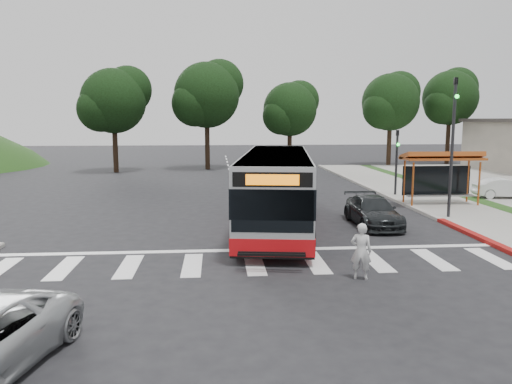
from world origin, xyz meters
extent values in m
plane|color=black|center=(0.00, 0.00, 0.00)|extent=(140.00, 140.00, 0.00)
cube|color=gray|center=(11.00, 8.00, 0.06)|extent=(4.00, 40.00, 0.12)
cube|color=#9E9991|center=(9.00, 8.00, 0.07)|extent=(0.30, 40.00, 0.15)
cube|color=maroon|center=(9.00, -2.00, 0.08)|extent=(0.32, 6.00, 0.15)
cube|color=silver|center=(0.00, -5.00, 0.01)|extent=(18.00, 2.60, 0.01)
cylinder|color=#A64B1B|center=(9.00, 4.40, 1.27)|extent=(0.10, 0.10, 2.30)
cylinder|color=#A64B1B|center=(12.60, 4.40, 1.27)|extent=(0.10, 0.10, 2.30)
cylinder|color=#A64B1B|center=(9.00, 5.60, 1.27)|extent=(0.10, 0.10, 2.30)
cylinder|color=#A64B1B|center=(12.60, 5.60, 1.27)|extent=(0.10, 0.10, 2.30)
cube|color=#A64B1B|center=(10.80, 5.00, 2.57)|extent=(4.20, 1.60, 0.12)
cube|color=#A64B1B|center=(10.80, 5.05, 2.72)|extent=(4.20, 1.32, 0.51)
cube|color=black|center=(10.80, 5.60, 1.32)|extent=(3.80, 0.06, 1.60)
cube|color=gray|center=(10.80, 5.00, 0.57)|extent=(3.60, 0.40, 0.08)
cylinder|color=black|center=(9.60, 1.50, 3.25)|extent=(0.14, 0.14, 6.50)
imported|color=black|center=(9.60, 1.50, 6.00)|extent=(0.16, 0.20, 1.00)
sphere|color=#19E533|center=(9.60, 1.32, 5.65)|extent=(0.18, 0.18, 0.18)
cylinder|color=black|center=(9.60, 8.50, 2.00)|extent=(0.14, 0.14, 4.00)
imported|color=black|center=(9.60, 8.50, 3.50)|extent=(0.16, 0.20, 1.00)
sphere|color=#19E533|center=(9.60, 8.32, 3.15)|extent=(0.18, 0.18, 0.18)
cylinder|color=black|center=(16.00, 28.00, 2.30)|extent=(0.44, 0.44, 4.40)
sphere|color=black|center=(16.00, 28.00, 6.30)|extent=(5.60, 5.60, 5.60)
sphere|color=black|center=(17.12, 28.84, 7.30)|extent=(4.20, 4.20, 4.20)
sphere|color=black|center=(15.02, 27.30, 5.60)|extent=(3.92, 3.92, 3.92)
cylinder|color=black|center=(23.00, 30.00, 2.42)|extent=(0.44, 0.44, 4.84)
sphere|color=black|center=(23.00, 30.00, 6.82)|extent=(5.60, 5.60, 5.60)
sphere|color=black|center=(24.12, 30.84, 7.92)|extent=(4.20, 4.20, 4.20)
sphere|color=black|center=(22.02, 29.30, 6.05)|extent=(3.92, 3.92, 3.92)
cylinder|color=black|center=(-2.00, 26.00, 2.42)|extent=(0.44, 0.44, 4.84)
sphere|color=black|center=(-2.00, 26.00, 6.82)|extent=(6.00, 6.00, 6.00)
sphere|color=black|center=(-0.80, 26.90, 7.92)|extent=(4.50, 4.50, 4.50)
sphere|color=black|center=(-3.05, 25.25, 6.05)|extent=(4.20, 4.20, 4.20)
cylinder|color=black|center=(6.00, 28.00, 1.98)|extent=(0.44, 0.44, 3.96)
sphere|color=black|center=(6.00, 28.00, 5.58)|extent=(5.20, 5.20, 5.20)
sphere|color=black|center=(7.04, 28.78, 6.48)|extent=(3.90, 3.90, 3.90)
sphere|color=black|center=(5.09, 27.35, 4.95)|extent=(3.64, 3.64, 3.64)
cylinder|color=black|center=(-10.00, 24.00, 2.20)|extent=(0.44, 0.44, 4.40)
sphere|color=black|center=(-10.00, 24.00, 6.20)|extent=(5.60, 5.60, 5.60)
sphere|color=black|center=(-8.88, 24.84, 7.20)|extent=(4.20, 4.20, 4.20)
sphere|color=black|center=(-10.98, 23.30, 5.50)|extent=(3.92, 3.92, 3.92)
imported|color=silver|center=(2.98, -6.79, 0.84)|extent=(0.71, 0.58, 1.67)
imported|color=black|center=(5.64, 0.45, 0.63)|extent=(1.79, 4.38, 1.27)
imported|color=silver|center=(15.51, 6.85, 0.67)|extent=(3.56, 1.61, 1.13)
camera|label=1|loc=(-1.20, -20.60, 4.64)|focal=35.00mm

